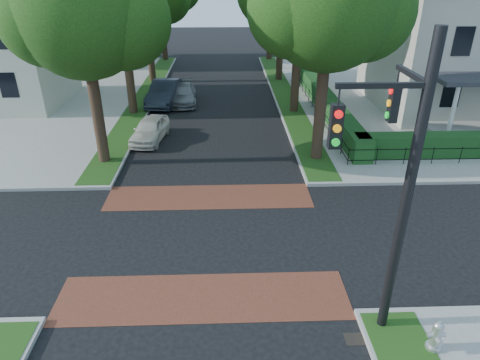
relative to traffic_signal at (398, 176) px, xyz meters
name	(u,v)px	position (x,y,z in m)	size (l,w,h in m)	color
ground	(207,238)	(-4.89, 4.41, -4.71)	(120.00, 120.00, 0.00)	black
sidewalk_ne	(463,94)	(14.61, 23.41, -4.63)	(30.00, 30.00, 0.15)	gray
crosswalk_far	(209,197)	(-4.89, 7.61, -4.70)	(9.00, 2.20, 0.01)	brown
crosswalk_near	(203,297)	(-4.89, 1.21, -4.70)	(9.00, 2.20, 0.01)	brown
storm_drain	(357,339)	(-0.59, -0.59, -4.70)	(0.65, 0.45, 0.01)	black
grass_strip_ne	(285,94)	(0.51, 23.51, -4.55)	(1.60, 29.80, 0.02)	#214012
grass_strip_nw	(145,96)	(-10.29, 23.51, -4.55)	(1.60, 29.80, 0.02)	#214012
tree_right_near	(331,4)	(0.72, 11.65, 2.92)	(7.75, 6.67, 10.66)	black
tree_left_near	(86,13)	(-10.28, 11.64, 2.56)	(7.50, 6.45, 10.20)	black
hedge_main_road	(326,102)	(2.81, 19.41, -3.96)	(1.00, 18.00, 1.20)	#153D18
fence_main_road	(314,104)	(2.01, 19.41, -4.11)	(0.06, 18.00, 0.90)	black
house_victorian	(478,18)	(12.62, 20.33, 1.31)	(13.00, 13.05, 12.48)	#B8B5A5
house_left_far	(58,12)	(-20.38, 36.41, 0.33)	(10.00, 9.00, 10.14)	#B8B5A5
traffic_signal	(398,176)	(0.00, 0.00, 0.00)	(2.17, 2.00, 8.00)	black
parked_car_front	(150,130)	(-8.49, 14.52, -4.03)	(1.59, 3.95, 1.35)	silver
parked_car_middle	(165,93)	(-8.49, 21.78, -3.86)	(1.80, 5.16, 1.70)	#202630
parked_car_rear	(183,94)	(-7.19, 22.00, -4.05)	(1.85, 4.55, 1.32)	slate
fire_hydrant	(436,336)	(1.28, -1.10, -4.11)	(0.51, 0.54, 0.95)	#B4B4B6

